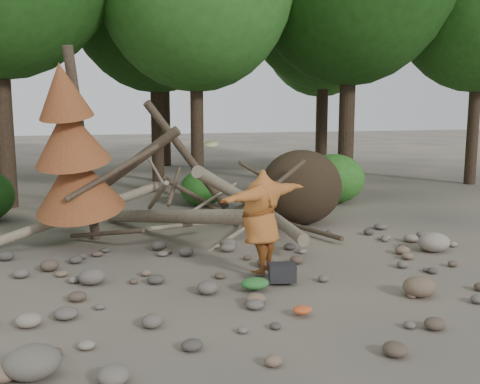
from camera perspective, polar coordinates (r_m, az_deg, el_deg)
name	(u,v)px	position (r m, az deg, el deg)	size (l,w,h in m)	color
ground	(268,283)	(9.51, 3.02, -9.68)	(120.00, 120.00, 0.00)	#514C44
deadfall_pile	(282,190)	(13.86, 4.47, 0.20)	(8.55, 5.24, 3.30)	#332619
dead_conifer	(73,153)	(11.81, -17.40, 4.01)	(2.06, 2.16, 4.35)	#4C3F30
bush_mid	(202,188)	(16.89, -4.06, 0.39)	(1.40, 1.40, 1.12)	#27641D
bush_right	(334,179)	(17.63, 9.94, 1.42)	(2.00, 2.00, 1.60)	#327725
frisbee_thrower	(261,221)	(9.61, 2.27, -3.15)	(2.31, 1.75, 2.39)	#A75C25
backpack	(282,276)	(9.42, 4.53, -8.90)	(0.46, 0.31, 0.31)	black
cloth_green	(255,286)	(9.06, 1.61, -10.02)	(0.48, 0.40, 0.18)	#2A6B2D
cloth_orange	(302,313)	(8.09, 6.65, -12.70)	(0.30, 0.24, 0.11)	#C74D22
boulder_front_left	(33,362)	(6.74, -21.22, -16.55)	(0.63, 0.57, 0.38)	#625D52
boulder_front_right	(419,287)	(9.28, 18.58, -9.55)	(0.54, 0.49, 0.33)	brown
boulder_mid_right	(434,242)	(12.21, 19.98, -5.05)	(0.68, 0.62, 0.41)	gray
boulder_mid_left	(92,276)	(9.74, -15.49, -8.68)	(0.47, 0.42, 0.28)	#635C53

